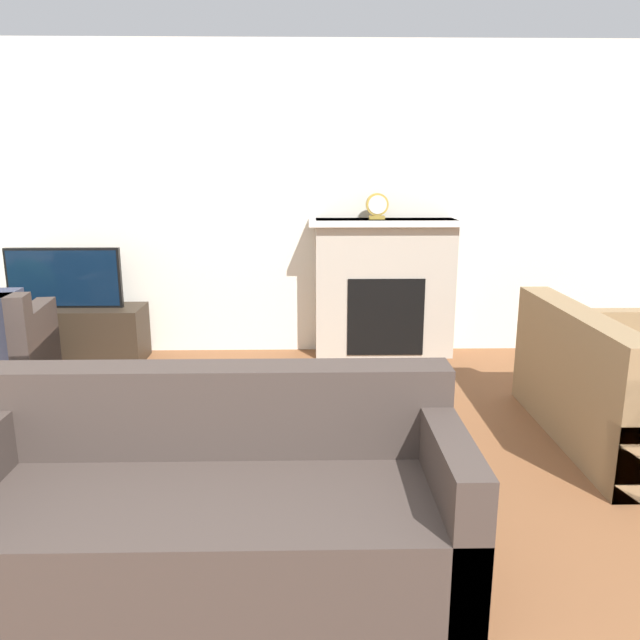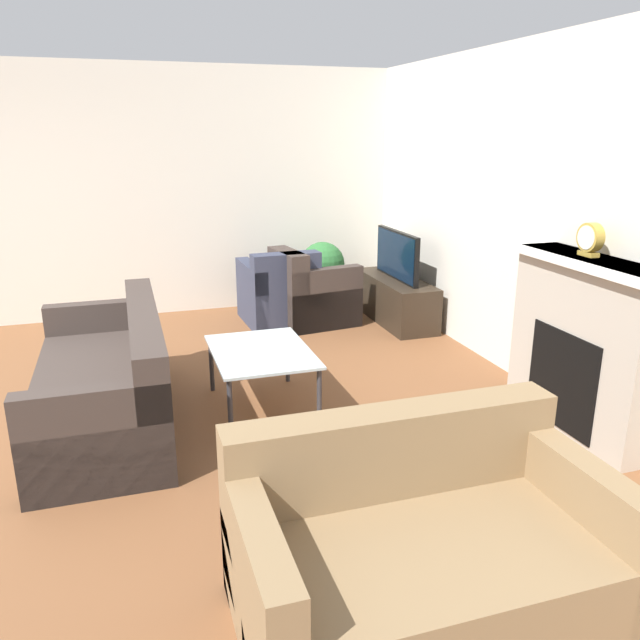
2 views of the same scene
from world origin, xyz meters
name	(u,v)px [view 1 (image 1 of 2)]	position (x,y,z in m)	size (l,w,h in m)	color
wall_back	(279,202)	(0.00, 4.35, 1.35)	(8.86, 0.06, 2.70)	silver
fireplace	(384,285)	(0.93, 4.16, 0.63)	(1.33, 0.37, 1.21)	#B2A899
tv_stand	(70,334)	(-1.82, 4.02, 0.24)	(1.28, 0.45, 0.48)	#2D2319
tv	(64,278)	(-1.82, 4.01, 0.74)	(0.96, 0.06, 0.51)	black
couch_sectional	(216,510)	(-0.13, 1.05, 0.29)	(2.00, 0.85, 0.82)	#3D332D
couch_loveseat	(623,395)	(2.19, 2.32, 0.29)	(0.93, 1.57, 0.82)	#8C704C
coffee_table	(252,389)	(-0.07, 2.14, 0.41)	(0.95, 0.71, 0.46)	#333338
mantel_clock	(377,206)	(0.85, 4.16, 1.33)	(0.19, 0.07, 0.22)	#B79338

